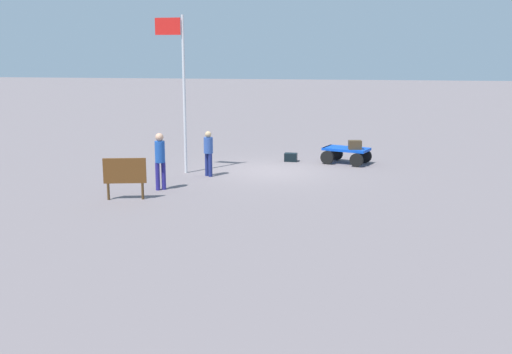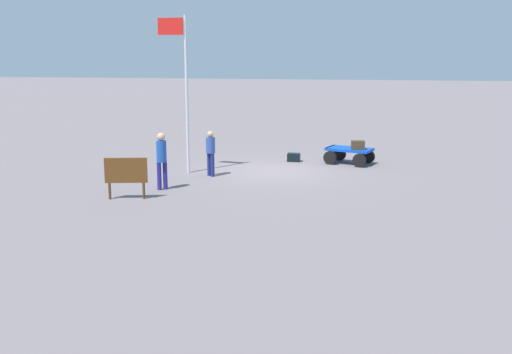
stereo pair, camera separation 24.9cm
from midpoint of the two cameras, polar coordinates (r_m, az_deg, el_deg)
name	(u,v)px [view 2 (the right image)]	position (r m, az deg, el deg)	size (l,w,h in m)	color
ground_plane	(274,171)	(23.29, 1.95, 0.54)	(120.00, 120.00, 0.00)	slate
luggage_cart	(349,153)	(24.91, 8.66, 2.19)	(2.00, 1.64, 0.62)	#0D40C0
suitcase_dark	(358,145)	(24.52, 9.47, 2.85)	(0.53, 0.37, 0.34)	#3F311F
suitcase_navy	(294,157)	(25.18, 3.71, 1.78)	(0.51, 0.35, 0.33)	black
worker_lead	(211,150)	(22.28, -3.80, 2.42)	(0.45, 0.45, 1.61)	navy
worker_trailing	(162,157)	(20.34, -8.17, 1.83)	(0.44, 0.44, 1.84)	navy
flagpole	(183,80)	(22.72, -6.29, 8.73)	(1.06, 0.21, 5.58)	silver
signboard	(126,172)	(19.31, -11.29, 0.41)	(1.26, 0.30, 1.26)	#4C3319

